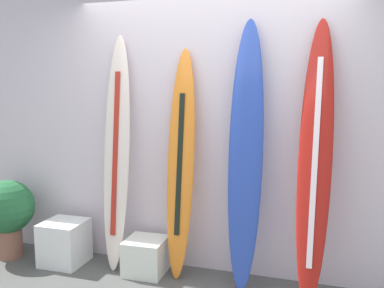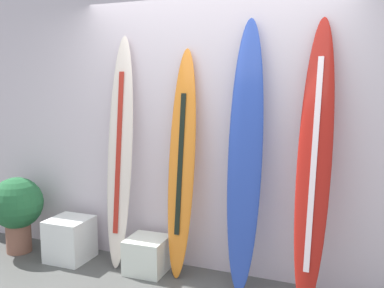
{
  "view_description": "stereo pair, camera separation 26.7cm",
  "coord_description": "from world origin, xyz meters",
  "px_view_note": "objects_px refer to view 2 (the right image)",
  "views": [
    {
      "loc": [
        1.07,
        -2.54,
        1.76
      ],
      "look_at": [
        -0.07,
        0.95,
        1.23
      ],
      "focal_mm": 40.39,
      "sensor_mm": 36.0,
      "label": 1
    },
    {
      "loc": [
        1.32,
        -2.45,
        1.76
      ],
      "look_at": [
        -0.07,
        0.95,
        1.23
      ],
      "focal_mm": 40.39,
      "sensor_mm": 36.0,
      "label": 2
    }
  ],
  "objects_px": {
    "surfboard_sunset": "(182,166)",
    "surfboard_crimson": "(314,165)",
    "surfboard_cobalt": "(245,157)",
    "potted_plant": "(17,207)",
    "display_block_left": "(70,239)",
    "display_block_center": "(147,255)",
    "surfboard_ivory": "(120,153)"
  },
  "relations": [
    {
      "from": "surfboard_sunset",
      "to": "surfboard_crimson",
      "type": "bearing_deg",
      "value": -4.11
    },
    {
      "from": "surfboard_cobalt",
      "to": "potted_plant",
      "type": "xyz_separation_m",
      "value": [
        -2.37,
        -0.14,
        -0.66
      ]
    },
    {
      "from": "display_block_left",
      "to": "display_block_center",
      "type": "height_order",
      "value": "display_block_left"
    },
    {
      "from": "surfboard_sunset",
      "to": "display_block_left",
      "type": "distance_m",
      "value": 1.42
    },
    {
      "from": "display_block_left",
      "to": "display_block_center",
      "type": "relative_size",
      "value": 1.12
    },
    {
      "from": "surfboard_ivory",
      "to": "potted_plant",
      "type": "distance_m",
      "value": 1.31
    },
    {
      "from": "potted_plant",
      "to": "surfboard_crimson",
      "type": "bearing_deg",
      "value": 1.76
    },
    {
      "from": "surfboard_cobalt",
      "to": "display_block_left",
      "type": "relative_size",
      "value": 5.45
    },
    {
      "from": "surfboard_sunset",
      "to": "surfboard_crimson",
      "type": "xyz_separation_m",
      "value": [
        1.15,
        -0.08,
        0.1
      ]
    },
    {
      "from": "display_block_center",
      "to": "potted_plant",
      "type": "bearing_deg",
      "value": -176.61
    },
    {
      "from": "display_block_left",
      "to": "display_block_center",
      "type": "xyz_separation_m",
      "value": [
        0.84,
        0.05,
        -0.05
      ]
    },
    {
      "from": "surfboard_cobalt",
      "to": "surfboard_crimson",
      "type": "distance_m",
      "value": 0.57
    },
    {
      "from": "surfboard_sunset",
      "to": "display_block_center",
      "type": "xyz_separation_m",
      "value": [
        -0.31,
        -0.09,
        -0.85
      ]
    },
    {
      "from": "surfboard_cobalt",
      "to": "potted_plant",
      "type": "relative_size",
      "value": 2.9
    },
    {
      "from": "surfboard_ivory",
      "to": "potted_plant",
      "type": "bearing_deg",
      "value": -172.02
    },
    {
      "from": "surfboard_ivory",
      "to": "potted_plant",
      "type": "xyz_separation_m",
      "value": [
        -1.15,
        -0.16,
        -0.61
      ]
    },
    {
      "from": "surfboard_cobalt",
      "to": "display_block_center",
      "type": "bearing_deg",
      "value": -176.82
    },
    {
      "from": "display_block_left",
      "to": "surfboard_cobalt",
      "type": "bearing_deg",
      "value": 3.25
    },
    {
      "from": "surfboard_cobalt",
      "to": "display_block_center",
      "type": "height_order",
      "value": "surfboard_cobalt"
    },
    {
      "from": "display_block_left",
      "to": "surfboard_crimson",
      "type": "bearing_deg",
      "value": 1.3
    },
    {
      "from": "surfboard_sunset",
      "to": "potted_plant",
      "type": "height_order",
      "value": "surfboard_sunset"
    },
    {
      "from": "surfboard_ivory",
      "to": "surfboard_cobalt",
      "type": "bearing_deg",
      "value": -1.13
    },
    {
      "from": "surfboard_ivory",
      "to": "surfboard_sunset",
      "type": "height_order",
      "value": "surfboard_ivory"
    },
    {
      "from": "display_block_left",
      "to": "display_block_center",
      "type": "bearing_deg",
      "value": 3.32
    },
    {
      "from": "surfboard_cobalt",
      "to": "surfboard_ivory",
      "type": "bearing_deg",
      "value": 178.87
    },
    {
      "from": "display_block_center",
      "to": "potted_plant",
      "type": "distance_m",
      "value": 1.5
    },
    {
      "from": "surfboard_cobalt",
      "to": "surfboard_sunset",
      "type": "bearing_deg",
      "value": 176.5
    },
    {
      "from": "surfboard_sunset",
      "to": "display_block_center",
      "type": "height_order",
      "value": "surfboard_sunset"
    },
    {
      "from": "display_block_center",
      "to": "potted_plant",
      "type": "xyz_separation_m",
      "value": [
        -1.47,
        -0.09,
        0.32
      ]
    },
    {
      "from": "surfboard_ivory",
      "to": "surfboard_crimson",
      "type": "relative_size",
      "value": 0.97
    },
    {
      "from": "surfboard_sunset",
      "to": "display_block_center",
      "type": "relative_size",
      "value": 5.49
    },
    {
      "from": "potted_plant",
      "to": "surfboard_sunset",
      "type": "bearing_deg",
      "value": 5.57
    }
  ]
}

